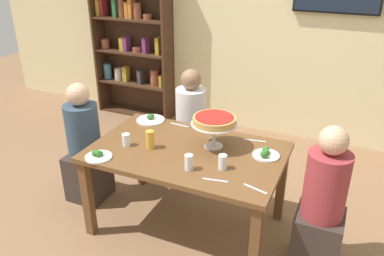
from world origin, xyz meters
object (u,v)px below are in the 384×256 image
object	(u,v)px
salad_plate_spare	(98,156)
cutlery_knife_far	(255,141)
diner_head_west	(86,151)
diner_head_east	(322,210)
beer_glass_amber_tall	(150,140)
cutlery_fork_near	(180,125)
salad_plate_far_diner	(266,154)
salad_plate_near_diner	(151,119)
bookshelf	(132,32)
water_glass_clear_spare	(223,162)
water_glass_clear_near	(126,140)
water_glass_clear_far	(189,162)
cutlery_knife_near	(215,180)
diner_far_left	(191,132)
dining_table	(187,160)
deep_dish_pizza_stand	(214,122)
cutlery_fork_far	(255,189)

from	to	relation	value
salad_plate_spare	cutlery_knife_far	world-z (taller)	salad_plate_spare
diner_head_west	salad_plate_spare	size ratio (longest dim) A/B	5.55
diner_head_east	diner_head_west	world-z (taller)	same
beer_glass_amber_tall	cutlery_fork_near	size ratio (longest dim) A/B	0.83
salad_plate_far_diner	salad_plate_near_diner	bearing A→B (deg)	168.57
bookshelf	water_glass_clear_spare	size ratio (longest dim) A/B	19.90
bookshelf	cutlery_knife_far	size ratio (longest dim) A/B	12.29
cutlery_fork_near	water_glass_clear_near	bearing A→B (deg)	71.23
diner_head_west	salad_plate_far_diner	xyz separation A→B (m)	(1.63, 0.14, 0.27)
cutlery_knife_far	water_glass_clear_far	bearing A→B (deg)	54.70
salad_plate_near_diner	cutlery_knife_near	size ratio (longest dim) A/B	1.44
water_glass_clear_spare	cutlery_knife_far	distance (m)	0.54
diner_far_left	cutlery_fork_near	size ratio (longest dim) A/B	6.39
bookshelf	cutlery_fork_near	distance (m)	2.23
salad_plate_spare	salad_plate_far_diner	bearing A→B (deg)	24.74
bookshelf	cutlery_knife_near	distance (m)	3.16
dining_table	deep_dish_pizza_stand	xyz separation A→B (m)	(0.17, 0.14, 0.31)
dining_table	diner_far_left	distance (m)	0.86
bookshelf	diner_head_west	size ratio (longest dim) A/B	1.92
diner_head_east	cutlery_fork_far	bearing A→B (deg)	35.78
dining_table	salad_plate_near_diner	size ratio (longest dim) A/B	5.84
diner_head_east	water_glass_clear_spare	xyz separation A→B (m)	(-0.71, -0.15, 0.30)
diner_far_left	water_glass_clear_spare	bearing A→B (deg)	35.53
water_glass_clear_near	cutlery_fork_far	xyz separation A→B (m)	(1.12, -0.18, -0.05)
dining_table	cutlery_knife_near	size ratio (longest dim) A/B	8.43
diner_head_east	salad_plate_spare	distance (m)	1.70
diner_head_west	salad_plate_far_diner	size ratio (longest dim) A/B	5.51
diner_head_east	salad_plate_far_diner	bearing A→B (deg)	-18.61
dining_table	deep_dish_pizza_stand	world-z (taller)	deep_dish_pizza_stand
salad_plate_spare	cutlery_knife_far	distance (m)	1.27
water_glass_clear_spare	cutlery_fork_far	xyz separation A→B (m)	(0.29, -0.16, -0.05)
cutlery_knife_near	bookshelf	bearing A→B (deg)	122.29
cutlery_knife_near	dining_table	bearing A→B (deg)	128.85
diner_head_east	beer_glass_amber_tall	world-z (taller)	diner_head_east
deep_dish_pizza_stand	beer_glass_amber_tall	distance (m)	0.53
cutlery_knife_near	cutlery_fork_far	size ratio (longest dim) A/B	1.00
salad_plate_far_diner	cutlery_knife_near	distance (m)	0.53
salad_plate_near_diner	salad_plate_far_diner	distance (m)	1.16
salad_plate_far_diner	water_glass_clear_near	distance (m)	1.11
deep_dish_pizza_stand	salad_plate_near_diner	distance (m)	0.78
salad_plate_spare	water_glass_clear_near	size ratio (longest dim) A/B	2.03
cutlery_fork_near	diner_head_west	bearing A→B (deg)	30.65
diner_far_left	beer_glass_amber_tall	bearing A→B (deg)	2.12
deep_dish_pizza_stand	cutlery_knife_far	bearing A→B (deg)	40.07
salad_plate_far_diner	beer_glass_amber_tall	size ratio (longest dim) A/B	1.40
water_glass_clear_near	bookshelf	bearing A→B (deg)	120.26
diner_head_west	water_glass_clear_spare	bearing A→B (deg)	-6.87
cutlery_fork_near	cutlery_knife_far	bearing A→B (deg)	-177.42
dining_table	salad_plate_far_diner	bearing A→B (deg)	14.22
water_glass_clear_spare	salad_plate_near_diner	bearing A→B (deg)	149.22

